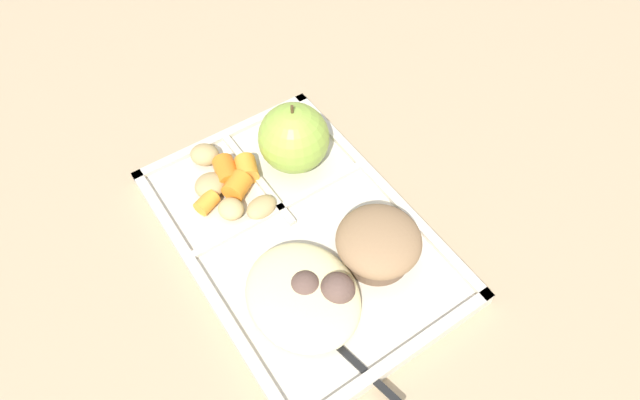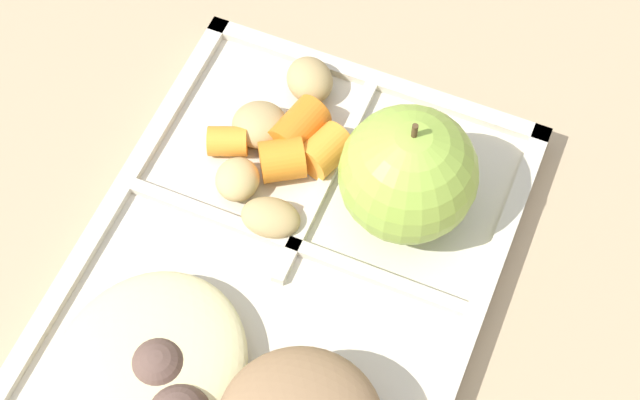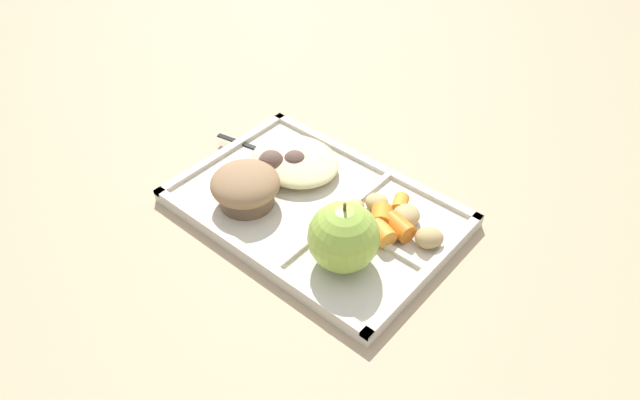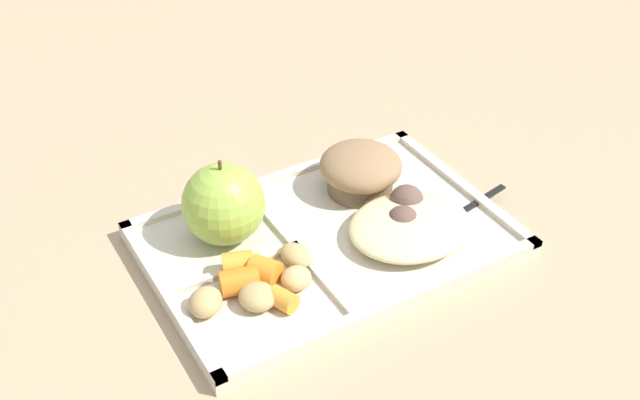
{
  "view_description": "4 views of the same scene",
  "coord_description": "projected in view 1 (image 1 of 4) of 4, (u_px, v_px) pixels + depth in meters",
  "views": [
    {
      "loc": [
        0.29,
        -0.17,
        0.54
      ],
      "look_at": [
        0.0,
        0.03,
        0.06
      ],
      "focal_mm": 30.69,
      "sensor_mm": 36.0,
      "label": 1
    },
    {
      "loc": [
        0.22,
        0.12,
        0.57
      ],
      "look_at": [
        -0.06,
        0.01,
        0.04
      ],
      "focal_mm": 56.05,
      "sensor_mm": 36.0,
      "label": 2
    },
    {
      "loc": [
        -0.38,
        0.44,
        0.55
      ],
      "look_at": [
        -0.02,
        0.02,
        0.05
      ],
      "focal_mm": 33.19,
      "sensor_mm": 36.0,
      "label": 3
    },
    {
      "loc": [
        -0.33,
        -0.55,
        0.54
      ],
      "look_at": [
        -0.01,
        0.01,
        0.06
      ],
      "focal_mm": 44.63,
      "sensor_mm": 36.0,
      "label": 4
    }
  ],
  "objects": [
    {
      "name": "ground",
      "position": [
        299.0,
        239.0,
        0.63
      ],
      "size": [
        6.0,
        6.0,
        0.0
      ],
      "primitive_type": "plane",
      "color": "tan"
    },
    {
      "name": "lunch_tray",
      "position": [
        299.0,
        235.0,
        0.62
      ],
      "size": [
        0.37,
        0.25,
        0.02
      ],
      "color": "beige",
      "rests_on": "ground"
    },
    {
      "name": "green_apple",
      "position": [
        294.0,
        138.0,
        0.65
      ],
      "size": [
        0.09,
        0.09,
        0.1
      ],
      "color": "#93B742",
      "rests_on": "lunch_tray"
    },
    {
      "name": "bran_muffin",
      "position": [
        378.0,
        244.0,
        0.58
      ],
      "size": [
        0.09,
        0.09,
        0.05
      ],
      "color": "brown",
      "rests_on": "lunch_tray"
    },
    {
      "name": "carrot_slice_back",
      "position": [
        207.0,
        203.0,
        0.63
      ],
      "size": [
        0.03,
        0.03,
        0.02
      ],
      "primitive_type": "cylinder",
      "rotation": [
        0.0,
        1.57,
        5.1
      ],
      "color": "orange",
      "rests_on": "lunch_tray"
    },
    {
      "name": "carrot_slice_tilted",
      "position": [
        226.0,
        172.0,
        0.66
      ],
      "size": [
        0.04,
        0.03,
        0.03
      ],
      "primitive_type": "cylinder",
      "rotation": [
        0.0,
        1.57,
        6.03
      ],
      "color": "orange",
      "rests_on": "lunch_tray"
    },
    {
      "name": "carrot_slice_center",
      "position": [
        237.0,
        186.0,
        0.64
      ],
      "size": [
        0.04,
        0.04,
        0.03
      ],
      "primitive_type": "cylinder",
      "rotation": [
        0.0,
        1.57,
        5.28
      ],
      "color": "orange",
      "rests_on": "lunch_tray"
    },
    {
      "name": "carrot_slice_near_corner",
      "position": [
        247.0,
        169.0,
        0.66
      ],
      "size": [
        0.04,
        0.03,
        0.03
      ],
      "primitive_type": "cylinder",
      "rotation": [
        0.0,
        1.57,
        2.8
      ],
      "color": "orange",
      "rests_on": "lunch_tray"
    },
    {
      "name": "potato_chunk_small",
      "position": [
        231.0,
        209.0,
        0.63
      ],
      "size": [
        0.04,
        0.04,
        0.02
      ],
      "primitive_type": "ellipsoid",
      "rotation": [
        0.0,
        0.0,
        0.3
      ],
      "color": "tan",
      "rests_on": "lunch_tray"
    },
    {
      "name": "potato_chunk_wedge",
      "position": [
        261.0,
        207.0,
        0.63
      ],
      "size": [
        0.03,
        0.04,
        0.02
      ],
      "primitive_type": "ellipsoid",
      "rotation": [
        0.0,
        0.0,
        4.84
      ],
      "color": "tan",
      "rests_on": "lunch_tray"
    },
    {
      "name": "potato_chunk_browned",
      "position": [
        205.0,
        155.0,
        0.67
      ],
      "size": [
        0.05,
        0.05,
        0.02
      ],
      "primitive_type": "ellipsoid",
      "rotation": [
        0.0,
        0.0,
        5.49
      ],
      "color": "tan",
      "rests_on": "lunch_tray"
    },
    {
      "name": "potato_chunk_corner",
      "position": [
        210.0,
        185.0,
        0.65
      ],
      "size": [
        0.04,
        0.04,
        0.02
      ],
      "primitive_type": "ellipsoid",
      "rotation": [
        0.0,
        0.0,
        1.77
      ],
      "color": "tan",
      "rests_on": "lunch_tray"
    },
    {
      "name": "egg_noodle_pile",
      "position": [
        303.0,
        296.0,
        0.56
      ],
      "size": [
        0.13,
        0.11,
        0.03
      ],
      "primitive_type": "ellipsoid",
      "color": "beige",
      "rests_on": "lunch_tray"
    },
    {
      "name": "meatball_side",
      "position": [
        305.0,
        287.0,
        0.56
      ],
      "size": [
        0.03,
        0.03,
        0.03
      ],
      "primitive_type": "sphere",
      "color": "brown",
      "rests_on": "lunch_tray"
    },
    {
      "name": "meatball_back",
      "position": [
        337.0,
        290.0,
        0.56
      ],
      "size": [
        0.04,
        0.04,
        0.04
      ],
      "primitive_type": "sphere",
      "color": "brown",
      "rests_on": "lunch_tray"
    },
    {
      "name": "plastic_fork",
      "position": [
        334.0,
        343.0,
        0.54
      ],
      "size": [
        0.15,
        0.04,
        0.0
      ],
      "color": "black",
      "rests_on": "lunch_tray"
    }
  ]
}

